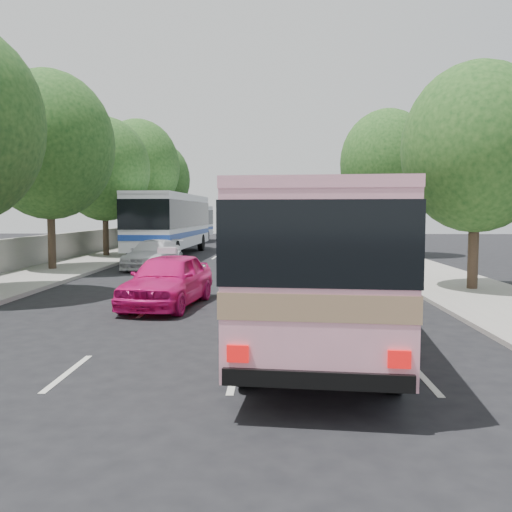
{
  "coord_description": "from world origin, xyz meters",
  "views": [
    {
      "loc": [
        1.63,
        -11.11,
        2.78
      ],
      "look_at": [
        1.21,
        3.57,
        1.6
      ],
      "focal_mm": 38.0,
      "sensor_mm": 36.0,
      "label": 1
    }
  ],
  "objects_px": {
    "pink_bus": "(323,247)",
    "pink_taxi": "(168,280)",
    "tour_coach_rear": "(186,220)",
    "white_pickup": "(153,254)",
    "tour_coach_front": "(171,219)"
  },
  "relations": [
    {
      "from": "pink_bus",
      "to": "pink_taxi",
      "type": "distance_m",
      "value": 5.97
    },
    {
      "from": "pink_taxi",
      "to": "tour_coach_rear",
      "type": "xyz_separation_m",
      "value": [
        -4.85,
        34.17,
        1.27
      ]
    },
    {
      "from": "white_pickup",
      "to": "tour_coach_front",
      "type": "bearing_deg",
      "value": 102.06
    },
    {
      "from": "white_pickup",
      "to": "tour_coach_front",
      "type": "distance_m",
      "value": 8.74
    },
    {
      "from": "pink_bus",
      "to": "tour_coach_front",
      "type": "bearing_deg",
      "value": 114.17
    },
    {
      "from": "white_pickup",
      "to": "tour_coach_rear",
      "type": "height_order",
      "value": "tour_coach_rear"
    },
    {
      "from": "pink_taxi",
      "to": "tour_coach_front",
      "type": "bearing_deg",
      "value": 108.18
    },
    {
      "from": "pink_bus",
      "to": "pink_taxi",
      "type": "xyz_separation_m",
      "value": [
        -4.2,
        4.07,
        -1.24
      ]
    },
    {
      "from": "white_pickup",
      "to": "tour_coach_front",
      "type": "relative_size",
      "value": 0.37
    },
    {
      "from": "white_pickup",
      "to": "tour_coach_front",
      "type": "height_order",
      "value": "tour_coach_front"
    },
    {
      "from": "pink_taxi",
      "to": "white_pickup",
      "type": "height_order",
      "value": "pink_taxi"
    },
    {
      "from": "pink_bus",
      "to": "tour_coach_rear",
      "type": "distance_m",
      "value": 39.29
    },
    {
      "from": "pink_bus",
      "to": "tour_coach_rear",
      "type": "xyz_separation_m",
      "value": [
        -9.05,
        38.24,
        0.03
      ]
    },
    {
      "from": "pink_taxi",
      "to": "tour_coach_front",
      "type": "height_order",
      "value": "tour_coach_front"
    },
    {
      "from": "tour_coach_front",
      "to": "tour_coach_rear",
      "type": "relative_size",
      "value": 1.14
    }
  ]
}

